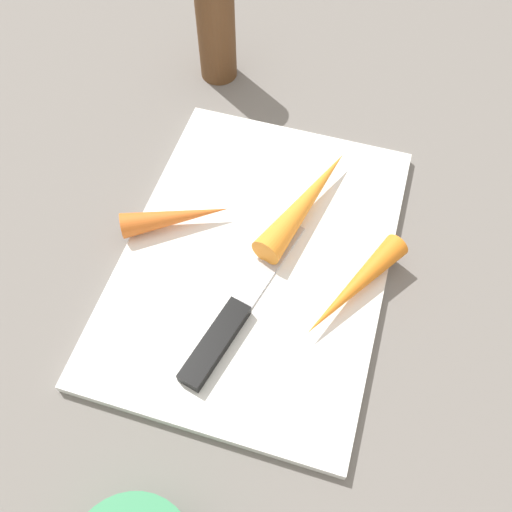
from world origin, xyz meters
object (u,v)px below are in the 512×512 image
object	(u,v)px
cutting_board	(256,259)
knife	(223,332)
pepper_grinder	(216,27)
carrot_shortest	(176,217)
carrot_medium	(354,287)
carrot_longest	(306,201)

from	to	relation	value
cutting_board	knife	bearing A→B (deg)	-2.71
cutting_board	pepper_grinder	bearing A→B (deg)	-153.84
cutting_board	carrot_shortest	xyz separation A→B (m)	(-0.01, -0.09, 0.02)
knife	carrot_medium	distance (m)	0.13
knife	carrot_longest	size ratio (longest dim) A/B	1.28
knife	pepper_grinder	xyz separation A→B (m)	(-0.35, -0.12, 0.05)
carrot_shortest	pepper_grinder	world-z (taller)	pepper_grinder
knife	carrot_longest	distance (m)	0.16
knife	carrot_shortest	distance (m)	0.13
carrot_shortest	carrot_longest	bearing A→B (deg)	-3.37
cutting_board	carrot_longest	world-z (taller)	carrot_longest
carrot_longest	carrot_shortest	size ratio (longest dim) A/B	1.41
cutting_board	carrot_shortest	distance (m)	0.09
carrot_medium	pepper_grinder	distance (m)	0.36
cutting_board	carrot_longest	bearing A→B (deg)	154.50
cutting_board	carrot_shortest	world-z (taller)	carrot_shortest
cutting_board	knife	xyz separation A→B (m)	(0.09, -0.00, 0.01)
cutting_board	carrot_longest	size ratio (longest dim) A/B	2.32
cutting_board	carrot_longest	xyz separation A→B (m)	(-0.07, 0.03, 0.02)
carrot_shortest	cutting_board	bearing A→B (deg)	-36.76
pepper_grinder	carrot_medium	bearing A→B (deg)	39.95
carrot_medium	pepper_grinder	size ratio (longest dim) A/B	0.98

